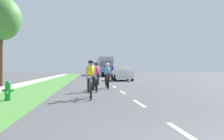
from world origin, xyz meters
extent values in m
plane|color=#4C4C4F|center=(0.00, 20.00, 0.00)|extent=(120.00, 120.00, 0.00)
cube|color=#478438|center=(-4.89, 20.00, 0.00)|extent=(2.82, 70.00, 0.01)
cube|color=#B2ADA3|center=(-6.94, 20.00, 0.00)|extent=(1.29, 70.00, 0.10)
cube|color=white|center=(0.00, 2.00, 0.00)|extent=(0.12, 1.80, 0.01)
cube|color=white|center=(0.00, 6.00, 0.00)|extent=(0.12, 1.80, 0.01)
cube|color=white|center=(0.00, 10.00, 0.00)|extent=(0.12, 1.80, 0.01)
cube|color=white|center=(0.00, 14.00, 0.00)|extent=(0.12, 1.80, 0.01)
cube|color=white|center=(0.00, 18.00, 0.00)|extent=(0.12, 1.80, 0.01)
cube|color=white|center=(0.00, 22.00, 0.00)|extent=(0.12, 1.80, 0.01)
cube|color=white|center=(0.00, 26.00, 0.00)|extent=(0.12, 1.80, 0.01)
cube|color=white|center=(0.00, 30.00, 0.00)|extent=(0.12, 1.80, 0.01)
cube|color=white|center=(0.00, 34.00, 0.00)|extent=(0.12, 1.80, 0.01)
cube|color=white|center=(0.00, 38.00, 0.00)|extent=(0.12, 1.80, 0.01)
cube|color=white|center=(0.00, 42.00, 0.00)|extent=(0.12, 1.80, 0.01)
cube|color=white|center=(0.00, 46.00, 0.00)|extent=(0.12, 1.80, 0.01)
cube|color=white|center=(0.00, 50.00, 0.00)|extent=(0.12, 1.80, 0.01)
cylinder|color=#1E8C33|center=(-4.89, 7.26, 0.03)|extent=(0.28, 0.28, 0.06)
cylinder|color=#1E8C33|center=(-4.89, 7.26, 0.34)|extent=(0.22, 0.22, 0.55)
sphere|color=#1E8C33|center=(-4.89, 7.26, 0.66)|extent=(0.21, 0.21, 0.21)
cylinder|color=#1E8C33|center=(-5.05, 7.26, 0.39)|extent=(0.12, 0.09, 0.09)
cylinder|color=#1E8C33|center=(-4.73, 7.26, 0.39)|extent=(0.12, 0.09, 0.09)
cylinder|color=#1E8C33|center=(-4.89, 7.09, 0.31)|extent=(0.11, 0.14, 0.11)
torus|color=black|center=(-1.69, 8.12, 0.34)|extent=(0.06, 0.68, 0.68)
torus|color=black|center=(-1.69, 7.08, 0.34)|extent=(0.06, 0.68, 0.68)
cylinder|color=#23389E|center=(-1.69, 7.50, 0.52)|extent=(0.04, 0.59, 0.43)
cylinder|color=#23389E|center=(-1.69, 7.78, 0.62)|extent=(0.04, 0.04, 0.55)
cylinder|color=#23389E|center=(-1.69, 7.55, 0.85)|extent=(0.03, 0.55, 0.03)
cylinder|color=black|center=(-1.69, 7.10, 0.86)|extent=(0.42, 0.02, 0.02)
ellipsoid|color=yellow|center=(-1.69, 7.62, 1.18)|extent=(0.30, 0.54, 0.63)
sphere|color=tan|center=(-1.69, 7.34, 1.42)|extent=(0.20, 0.20, 0.20)
ellipsoid|color=black|center=(-1.69, 7.34, 1.50)|extent=(0.24, 0.28, 0.16)
cylinder|color=tan|center=(-1.85, 7.34, 1.10)|extent=(0.07, 0.26, 0.45)
cylinder|color=tan|center=(-1.53, 7.34, 1.10)|extent=(0.07, 0.26, 0.45)
cylinder|color=black|center=(-1.79, 7.70, 0.52)|extent=(0.10, 0.30, 0.60)
cylinder|color=black|center=(-1.59, 7.65, 0.62)|extent=(0.10, 0.25, 0.61)
torus|color=black|center=(-1.35, 11.26, 0.34)|extent=(0.06, 0.68, 0.68)
torus|color=black|center=(-1.35, 10.22, 0.34)|extent=(0.06, 0.68, 0.68)
cylinder|color=#A5A8AD|center=(-1.35, 10.64, 0.52)|extent=(0.04, 0.59, 0.43)
cylinder|color=#A5A8AD|center=(-1.35, 10.92, 0.62)|extent=(0.04, 0.04, 0.55)
cylinder|color=#A5A8AD|center=(-1.35, 10.69, 0.85)|extent=(0.03, 0.55, 0.03)
cylinder|color=black|center=(-1.35, 10.24, 0.86)|extent=(0.42, 0.02, 0.02)
ellipsoid|color=#CC2D8C|center=(-1.35, 10.76, 1.18)|extent=(0.30, 0.54, 0.63)
sphere|color=tan|center=(-1.35, 10.48, 1.42)|extent=(0.20, 0.20, 0.20)
ellipsoid|color=black|center=(-1.35, 10.48, 1.50)|extent=(0.24, 0.28, 0.16)
cylinder|color=tan|center=(-1.51, 10.48, 1.10)|extent=(0.07, 0.26, 0.45)
cylinder|color=tan|center=(-1.19, 10.48, 1.10)|extent=(0.07, 0.26, 0.45)
cylinder|color=black|center=(-1.45, 10.84, 0.52)|extent=(0.10, 0.30, 0.60)
cylinder|color=black|center=(-1.25, 10.79, 0.62)|extent=(0.10, 0.25, 0.61)
torus|color=black|center=(-0.59, 13.07, 0.34)|extent=(0.06, 0.68, 0.68)
torus|color=black|center=(-0.59, 12.03, 0.34)|extent=(0.06, 0.68, 0.68)
cylinder|color=maroon|center=(-0.59, 12.45, 0.52)|extent=(0.04, 0.59, 0.43)
cylinder|color=maroon|center=(-0.59, 12.73, 0.62)|extent=(0.04, 0.04, 0.55)
cylinder|color=maroon|center=(-0.59, 12.50, 0.85)|extent=(0.03, 0.55, 0.03)
cylinder|color=black|center=(-0.59, 12.05, 0.86)|extent=(0.42, 0.02, 0.02)
ellipsoid|color=#26A5CC|center=(-0.59, 12.57, 1.18)|extent=(0.30, 0.54, 0.63)
sphere|color=tan|center=(-0.59, 12.29, 1.42)|extent=(0.20, 0.20, 0.20)
ellipsoid|color=white|center=(-0.59, 12.29, 1.50)|extent=(0.24, 0.28, 0.16)
cylinder|color=tan|center=(-0.75, 12.29, 1.10)|extent=(0.07, 0.26, 0.45)
cylinder|color=tan|center=(-0.43, 12.29, 1.10)|extent=(0.07, 0.26, 0.45)
cylinder|color=black|center=(-0.69, 12.65, 0.52)|extent=(0.10, 0.30, 0.60)
cylinder|color=black|center=(-0.49, 12.60, 0.62)|extent=(0.10, 0.25, 0.61)
cube|color=silver|center=(1.82, 22.97, 0.64)|extent=(1.76, 4.30, 0.76)
cube|color=silver|center=(1.82, 23.12, 1.26)|extent=(1.55, 2.24, 0.52)
cube|color=#1E2833|center=(1.82, 22.15, 1.24)|extent=(1.44, 0.08, 0.44)
cylinder|color=black|center=(0.94, 21.64, 0.32)|extent=(0.22, 0.64, 0.64)
cylinder|color=black|center=(2.70, 21.64, 0.32)|extent=(0.22, 0.64, 0.64)
cylinder|color=black|center=(0.94, 24.30, 0.32)|extent=(0.22, 0.64, 0.64)
cylinder|color=black|center=(2.70, 24.30, 0.32)|extent=(0.22, 0.64, 0.64)
cube|color=#23389E|center=(1.59, 35.19, 0.72)|extent=(1.96, 5.10, 0.76)
cube|color=#23389E|center=(1.59, 34.43, 1.32)|extent=(1.80, 1.78, 0.64)
cube|color=#1E2833|center=(1.59, 33.71, 1.30)|extent=(1.67, 0.08, 0.52)
cube|color=#23389E|center=(0.68, 36.21, 1.02)|extent=(0.08, 2.81, 0.40)
cube|color=#23389E|center=(2.49, 36.21, 1.02)|extent=(0.08, 2.81, 0.40)
cube|color=#23389E|center=(1.59, 37.70, 1.02)|extent=(1.80, 0.08, 0.40)
cylinder|color=black|center=(0.61, 33.66, 0.38)|extent=(0.26, 0.76, 0.76)
cylinder|color=black|center=(2.57, 33.66, 0.38)|extent=(0.26, 0.76, 0.76)
cylinder|color=black|center=(0.61, 36.72, 0.38)|extent=(0.26, 0.76, 0.76)
cylinder|color=black|center=(2.57, 36.72, 0.38)|extent=(0.26, 0.76, 0.76)
cube|color=#A5A8AD|center=(1.56, 46.19, 1.93)|extent=(2.50, 11.60, 3.10)
cube|color=#1E2833|center=(1.56, 46.19, 2.33)|extent=(2.52, 10.67, 0.64)
cube|color=#1E2833|center=(1.56, 40.42, 2.18)|extent=(2.25, 0.06, 1.20)
cylinder|color=black|center=(0.31, 42.42, 0.48)|extent=(0.28, 0.96, 0.96)
cylinder|color=black|center=(2.81, 42.42, 0.48)|extent=(0.28, 0.96, 0.96)
cylinder|color=black|center=(0.31, 49.38, 0.48)|extent=(0.28, 0.96, 0.96)
cylinder|color=black|center=(2.81, 49.38, 0.48)|extent=(0.28, 0.96, 0.96)
cylinder|color=brown|center=(-7.66, 14.53, 1.79)|extent=(0.24, 0.24, 3.57)
ellipsoid|color=#478438|center=(-7.66, 14.53, 4.65)|extent=(2.70, 2.70, 2.97)
camera|label=1|loc=(-1.82, -2.32, 1.22)|focal=38.30mm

